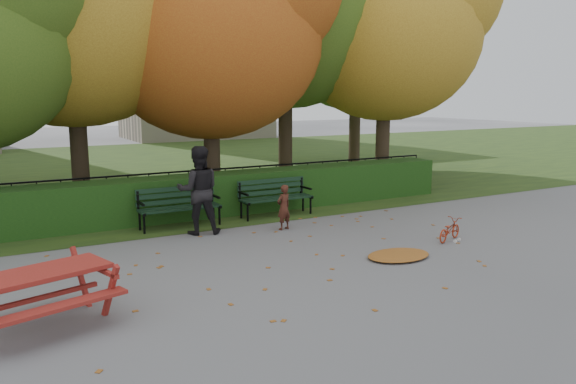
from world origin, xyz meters
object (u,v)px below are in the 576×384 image
bench_right (275,194)px  child (284,207)px  picnic_table (39,284)px  bicycle (449,230)px  tree_e (399,22)px  bench_left (178,204)px  adult (198,190)px  tree_c (224,19)px  tree_g (367,28)px

bench_right → child: (-0.50, -1.36, -0.03)m
picnic_table → bicycle: size_ratio=2.35×
tree_e → bench_right: size_ratio=4.53×
bench_left → adult: adult is taller
tree_e → tree_c: bearing=178.1°
tree_c → adult: size_ratio=4.31×
bench_left → bench_right: bearing=0.0°
tree_c → picnic_table: size_ratio=3.99×
tree_g → tree_c: bearing=-153.1°
tree_g → bench_left: bearing=-147.8°
bench_left → adult: size_ratio=0.97×
bicycle → tree_e: bearing=-50.9°
bench_left → bicycle: bench_left is taller
bicycle → bench_left: bearing=28.5°
picnic_table → bench_right: bearing=21.5°
picnic_table → adult: 4.97m
bench_left → bench_right: (2.40, 0.00, 0.00)m
tree_g → adult: (-9.45, -6.86, -4.44)m
tree_g → bench_left: size_ratio=4.75×
tree_g → adult: bearing=-144.0°
tree_c → bench_left: tree_c is taller
tree_c → picnic_table: tree_c is taller
tree_c → adult: bearing=-122.5°
bench_left → bench_right: size_ratio=1.00×
tree_c → bicycle: bearing=-69.9°
tree_c → bicycle: 7.93m
bench_right → child: child is taller
adult → bicycle: 5.19m
tree_e → tree_g: (1.81, 3.99, 0.29)m
tree_g → bench_right: (-7.23, -6.06, -4.85)m
bench_left → picnic_table: bearing=-126.7°
bench_right → tree_e: bearing=20.9°
bench_right → bicycle: bench_right is taller
bench_right → bicycle: (1.96, -3.81, -0.30)m
tree_g → child: (-7.73, -7.42, -4.88)m
child → bicycle: 3.47m
adult → bicycle: bearing=161.1°
bench_left → bicycle: bearing=-41.2°
adult → bench_left: bearing=-60.3°
bench_left → bicycle: 5.79m
bench_right → adult: 2.39m
tree_e → child: 8.24m
tree_e → child: (-5.92, -3.43, -4.59)m
child → tree_e: bearing=-165.3°
tree_g → child: bearing=-136.2°
tree_c → picnic_table: 9.55m
tree_e → tree_g: bearing=65.6°
adult → tree_c: bearing=-105.6°
tree_g → tree_e: bearing=-114.4°
bicycle → adult: bearing=33.9°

